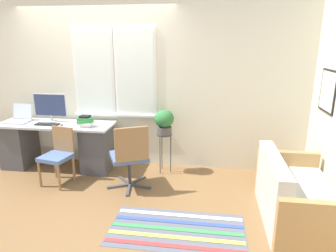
{
  "coord_description": "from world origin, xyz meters",
  "views": [
    {
      "loc": [
        1.8,
        -3.92,
        1.98
      ],
      "look_at": [
        1.2,
        0.15,
        0.81
      ],
      "focal_mm": 32.0,
      "sensor_mm": 36.0,
      "label": 1
    }
  ],
  "objects_px": {
    "keyboard": "(47,124)",
    "office_chair_swivel": "(130,156)",
    "laptop": "(20,118)",
    "monitor": "(50,107)",
    "plant_stand": "(164,139)",
    "potted_plant": "(164,121)",
    "mouse": "(62,125)",
    "book_stack": "(86,121)",
    "couch_loveseat": "(295,199)",
    "desk_chair_wooden": "(58,154)"
  },
  "relations": [
    {
      "from": "office_chair_swivel",
      "to": "couch_loveseat",
      "type": "height_order",
      "value": "office_chair_swivel"
    },
    {
      "from": "mouse",
      "to": "desk_chair_wooden",
      "type": "height_order",
      "value": "desk_chair_wooden"
    },
    {
      "from": "mouse",
      "to": "book_stack",
      "type": "bearing_deg",
      "value": -0.46
    },
    {
      "from": "potted_plant",
      "to": "book_stack",
      "type": "bearing_deg",
      "value": -170.99
    },
    {
      "from": "couch_loveseat",
      "to": "plant_stand",
      "type": "distance_m",
      "value": 2.03
    },
    {
      "from": "plant_stand",
      "to": "book_stack",
      "type": "bearing_deg",
      "value": -170.99
    },
    {
      "from": "book_stack",
      "to": "plant_stand",
      "type": "height_order",
      "value": "book_stack"
    },
    {
      "from": "keyboard",
      "to": "potted_plant",
      "type": "xyz_separation_m",
      "value": [
        1.8,
        0.17,
        0.08
      ]
    },
    {
      "from": "laptop",
      "to": "desk_chair_wooden",
      "type": "distance_m",
      "value": 1.11
    },
    {
      "from": "potted_plant",
      "to": "office_chair_swivel",
      "type": "bearing_deg",
      "value": -120.93
    },
    {
      "from": "plant_stand",
      "to": "potted_plant",
      "type": "height_order",
      "value": "potted_plant"
    },
    {
      "from": "office_chair_swivel",
      "to": "plant_stand",
      "type": "height_order",
      "value": "office_chair_swivel"
    },
    {
      "from": "laptop",
      "to": "monitor",
      "type": "xyz_separation_m",
      "value": [
        0.51,
        0.06,
        0.19
      ]
    },
    {
      "from": "mouse",
      "to": "office_chair_swivel",
      "type": "distance_m",
      "value": 1.29
    },
    {
      "from": "desk_chair_wooden",
      "to": "office_chair_swivel",
      "type": "relative_size",
      "value": 0.86
    },
    {
      "from": "office_chair_swivel",
      "to": "laptop",
      "type": "bearing_deg",
      "value": -42.51
    },
    {
      "from": "monitor",
      "to": "mouse",
      "type": "relative_size",
      "value": 9.03
    },
    {
      "from": "mouse",
      "to": "office_chair_swivel",
      "type": "bearing_deg",
      "value": -20.43
    },
    {
      "from": "keyboard",
      "to": "office_chair_swivel",
      "type": "height_order",
      "value": "office_chair_swivel"
    },
    {
      "from": "laptop",
      "to": "monitor",
      "type": "relative_size",
      "value": 0.62
    },
    {
      "from": "desk_chair_wooden",
      "to": "potted_plant",
      "type": "height_order",
      "value": "potted_plant"
    },
    {
      "from": "laptop",
      "to": "keyboard",
      "type": "relative_size",
      "value": 0.94
    },
    {
      "from": "book_stack",
      "to": "couch_loveseat",
      "type": "distance_m",
      "value": 3.04
    },
    {
      "from": "laptop",
      "to": "keyboard",
      "type": "bearing_deg",
      "value": -12.73
    },
    {
      "from": "office_chair_swivel",
      "to": "potted_plant",
      "type": "height_order",
      "value": "potted_plant"
    },
    {
      "from": "office_chair_swivel",
      "to": "plant_stand",
      "type": "xyz_separation_m",
      "value": [
        0.37,
        0.62,
        0.05
      ]
    },
    {
      "from": "office_chair_swivel",
      "to": "couch_loveseat",
      "type": "relative_size",
      "value": 0.68
    },
    {
      "from": "laptop",
      "to": "book_stack",
      "type": "height_order",
      "value": "laptop"
    },
    {
      "from": "monitor",
      "to": "mouse",
      "type": "height_order",
      "value": "monitor"
    },
    {
      "from": "desk_chair_wooden",
      "to": "couch_loveseat",
      "type": "height_order",
      "value": "desk_chair_wooden"
    },
    {
      "from": "book_stack",
      "to": "potted_plant",
      "type": "distance_m",
      "value": 1.18
    },
    {
      "from": "book_stack",
      "to": "plant_stand",
      "type": "relative_size",
      "value": 0.39
    },
    {
      "from": "book_stack",
      "to": "desk_chair_wooden",
      "type": "distance_m",
      "value": 0.62
    },
    {
      "from": "desk_chair_wooden",
      "to": "monitor",
      "type": "bearing_deg",
      "value": 134.38
    },
    {
      "from": "mouse",
      "to": "office_chair_swivel",
      "type": "height_order",
      "value": "office_chair_swivel"
    },
    {
      "from": "plant_stand",
      "to": "laptop",
      "type": "bearing_deg",
      "value": -178.73
    },
    {
      "from": "mouse",
      "to": "book_stack",
      "type": "xyz_separation_m",
      "value": [
        0.39,
        -0.0,
        0.07
      ]
    },
    {
      "from": "keyboard",
      "to": "office_chair_swivel",
      "type": "distance_m",
      "value": 1.52
    },
    {
      "from": "couch_loveseat",
      "to": "potted_plant",
      "type": "xyz_separation_m",
      "value": [
        -1.67,
        1.12,
        0.55
      ]
    },
    {
      "from": "book_stack",
      "to": "desk_chair_wooden",
      "type": "height_order",
      "value": "book_stack"
    },
    {
      "from": "mouse",
      "to": "book_stack",
      "type": "relative_size",
      "value": 0.24
    },
    {
      "from": "book_stack",
      "to": "office_chair_swivel",
      "type": "distance_m",
      "value": 0.97
    },
    {
      "from": "keyboard",
      "to": "potted_plant",
      "type": "distance_m",
      "value": 1.81
    },
    {
      "from": "keyboard",
      "to": "office_chair_swivel",
      "type": "relative_size",
      "value": 0.39
    },
    {
      "from": "plant_stand",
      "to": "potted_plant",
      "type": "xyz_separation_m",
      "value": [
        0.0,
        0.0,
        0.29
      ]
    },
    {
      "from": "office_chair_swivel",
      "to": "plant_stand",
      "type": "relative_size",
      "value": 1.49
    },
    {
      "from": "monitor",
      "to": "office_chair_swivel",
      "type": "distance_m",
      "value": 1.66
    },
    {
      "from": "couch_loveseat",
      "to": "mouse",
      "type": "bearing_deg",
      "value": 73.82
    },
    {
      "from": "couch_loveseat",
      "to": "office_chair_swivel",
      "type": "bearing_deg",
      "value": 76.37
    },
    {
      "from": "book_stack",
      "to": "plant_stand",
      "type": "distance_m",
      "value": 1.21
    }
  ]
}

